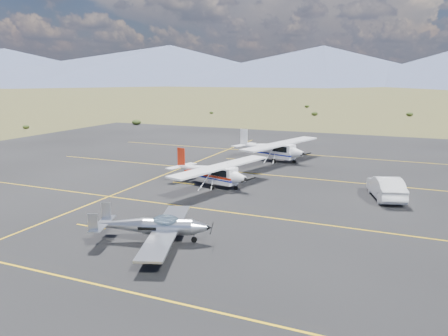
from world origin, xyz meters
The scene contains 6 objects.
ground centered at (0.00, 0.00, 0.00)m, with size 1600.00×1600.00×0.00m, color #383D1C.
apron centered at (0.00, 7.00, 0.00)m, with size 72.00×72.00×0.02m, color black.
aircraft_low_wing centered at (1.57, -4.03, 0.84)m, with size 5.92×7.98×1.75m.
aircraft_cessna centered at (-0.75, 7.76, 1.16)m, with size 6.84×10.27×2.61m.
aircraft_plain centered at (0.52, 19.37, 1.28)m, with size 7.70×11.28×2.88m.
sedan centered at (11.93, 9.16, 0.80)m, with size 1.68×4.81×1.58m, color silver.
Camera 1 is at (13.16, -22.03, 8.36)m, focal length 35.00 mm.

